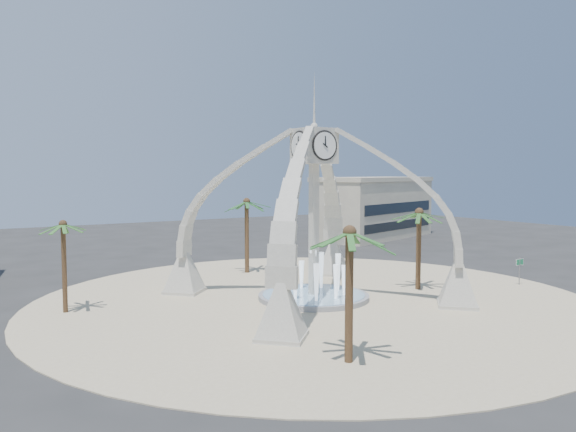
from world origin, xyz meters
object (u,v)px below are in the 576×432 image
palm_south (350,234)px  fountain (314,296)px  clock_tower (314,210)px  street_sign (520,266)px  palm_west (63,226)px  palm_east (419,213)px  palm_north (247,203)px

palm_south → fountain: bearing=62.2°
fountain → palm_south: (-6.35, -12.06, 5.96)m
clock_tower → street_sign: (17.14, -4.72, -4.85)m
fountain → palm_west: 17.74m
palm_west → clock_tower: bearing=-19.0°
palm_east → palm_south: 18.55m
palm_west → street_sign: 34.88m
palm_south → street_sign: bearing=17.4°
clock_tower → street_sign: size_ratio=7.82×
fountain → palm_west: palm_west is taller
fountain → palm_east: bearing=-9.7°
clock_tower → palm_east: clock_tower is taller
palm_north → palm_south: 25.39m
palm_west → palm_north: 18.33m
clock_tower → palm_north: 12.27m
clock_tower → fountain: clock_tower is taller
fountain → palm_east: 10.71m
palm_north → street_sign: size_ratio=3.20×
fountain → street_sign: bearing=-15.4°
clock_tower → fountain: 6.20m
palm_west → palm_south: palm_south is taller
palm_south → street_sign: 25.04m
clock_tower → palm_south: clock_tower is taller
palm_south → street_sign: palm_south is taller
clock_tower → palm_north: size_ratio=2.44×
palm_east → palm_west: (-24.88, 7.02, -0.28)m
fountain → palm_north: bearing=85.0°
fountain → street_sign: (17.14, -4.72, 1.35)m
palm_north → palm_east: bearing=-60.3°
palm_north → street_sign: 23.84m
palm_west → street_sign: palm_west is taller
clock_tower → palm_west: clock_tower is taller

